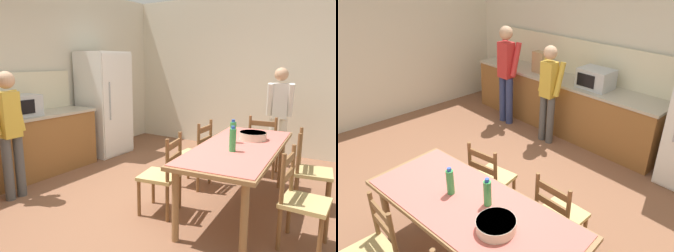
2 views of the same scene
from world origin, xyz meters
The scene contains 16 objects.
ground_plane centered at (0.00, 0.00, 0.00)m, with size 8.32×8.32×0.00m, color brown.
wall_back centered at (0.00, 2.66, 1.45)m, with size 6.52×0.12×2.90m, color beige.
wall_right centered at (3.26, 0.00, 1.45)m, with size 0.12×5.20×2.90m, color beige.
refrigerator centered at (1.49, 2.19, 0.92)m, with size 0.77×0.73×1.85m.
microwave centered at (-0.14, 2.21, 1.07)m, with size 0.50×0.39×0.30m.
dining_table centered at (0.60, -0.75, 0.68)m, with size 2.14×1.06×0.76m.
bottle_near_centre centered at (0.34, -0.78, 0.89)m, with size 0.07×0.07×0.27m.
bottle_off_centre centered at (0.69, -0.63, 0.89)m, with size 0.07×0.07×0.27m.
serving_bowl centered at (0.97, -0.78, 0.81)m, with size 0.32×0.32×0.09m.
chair_side_far_left centered at (0.07, -0.08, 0.44)m, with size 0.49×0.47×0.91m.
chair_side_near_right centered at (1.13, -1.41, 0.44)m, with size 0.48×0.46×0.91m.
chair_side_near_left centered at (0.22, -1.51, 0.44)m, with size 0.42×0.40×0.91m.
chair_side_far_right centered at (0.98, 0.01, 0.44)m, with size 0.43×0.41×0.91m.
chair_head_end centered at (1.92, -0.61, 0.44)m, with size 0.45×0.47×0.91m.
person_at_counter centered at (-0.62, 1.69, 0.88)m, with size 0.39×0.27×1.57m.
person_by_table centered at (2.47, -0.66, 0.89)m, with size 0.34×0.44×1.59m.
Camera 1 is at (-2.77, -2.05, 1.70)m, focal length 35.00 mm.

